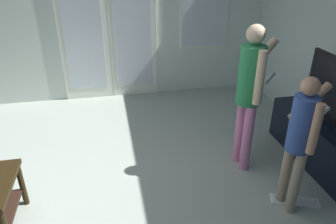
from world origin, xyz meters
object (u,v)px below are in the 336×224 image
Objects in this scene: tv_stand at (326,148)px; loose_keyboard at (295,201)px; person_child at (301,135)px; person_adult at (250,87)px.

loose_keyboard is (-0.58, -0.45, -0.24)m from tv_stand.
person_child is (-0.69, -0.46, 0.51)m from tv_stand.
person_child reaches higher than tv_stand.
tv_stand is 1.04× the size of person_adult.
person_child is at bearing -170.51° from loose_keyboard.
person_adult reaches higher than loose_keyboard.
tv_stand is 0.98m from person_child.
person_child reaches higher than loose_keyboard.
person_adult is 3.33× the size of loose_keyboard.
tv_stand is 3.45× the size of loose_keyboard.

